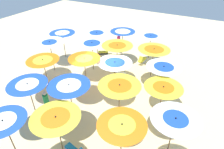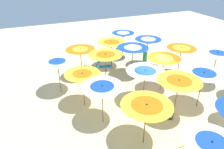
% 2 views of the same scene
% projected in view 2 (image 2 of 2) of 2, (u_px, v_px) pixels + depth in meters
% --- Properties ---
extents(ground, '(41.22, 41.22, 0.04)m').
position_uv_depth(ground, '(151.00, 96.00, 13.55)').
color(ground, beige).
extents(beach_umbrella_1, '(2.26, 2.26, 2.51)m').
position_uv_depth(beach_umbrella_1, '(217.00, 56.00, 13.64)').
color(beach_umbrella_1, brown).
rests_on(beach_umbrella_1, ground).
extents(beach_umbrella_2, '(2.08, 2.08, 2.32)m').
position_uv_depth(beach_umbrella_2, '(181.00, 50.00, 14.91)').
color(beach_umbrella_2, brown).
rests_on(beach_umbrella_2, ground).
extents(beach_umbrella_3, '(2.07, 2.07, 2.41)m').
position_uv_depth(beach_umbrella_3, '(148.00, 41.00, 16.36)').
color(beach_umbrella_3, brown).
rests_on(beach_umbrella_3, ground).
extents(beach_umbrella_4, '(1.91, 1.91, 2.41)m').
position_uv_depth(beach_umbrella_4, '(123.00, 35.00, 17.79)').
color(beach_umbrella_4, brown).
rests_on(beach_umbrella_4, ground).
extents(beach_umbrella_6, '(2.27, 2.27, 2.36)m').
position_uv_depth(beach_umbrella_6, '(204.00, 75.00, 11.48)').
color(beach_umbrella_6, brown).
rests_on(beach_umbrella_6, ground).
extents(beach_umbrella_7, '(2.05, 2.05, 2.45)m').
position_uv_depth(beach_umbrella_7, '(164.00, 61.00, 13.07)').
color(beach_umbrella_7, brown).
rests_on(beach_umbrella_7, ground).
extents(beach_umbrella_8, '(2.25, 2.25, 2.34)m').
position_uv_depth(beach_umbrella_8, '(133.00, 49.00, 14.92)').
color(beach_umbrella_8, brown).
rests_on(beach_umbrella_8, ground).
extents(beach_umbrella_9, '(2.18, 2.18, 2.23)m').
position_uv_depth(beach_umbrella_9, '(111.00, 44.00, 16.31)').
color(beach_umbrella_9, brown).
rests_on(beach_umbrella_9, ground).
extents(beach_umbrella_11, '(2.27, 2.27, 2.46)m').
position_uv_depth(beach_umbrella_11, '(179.00, 83.00, 10.52)').
color(beach_umbrella_11, brown).
rests_on(beach_umbrella_11, ground).
extents(beach_umbrella_12, '(2.21, 2.21, 2.26)m').
position_uv_depth(beach_umbrella_12, '(145.00, 73.00, 11.92)').
color(beach_umbrella_12, brown).
rests_on(beach_umbrella_12, ground).
extents(beach_umbrella_13, '(2.18, 2.18, 2.57)m').
position_uv_depth(beach_umbrella_13, '(106.00, 57.00, 13.24)').
color(beach_umbrella_13, brown).
rests_on(beach_umbrella_13, ground).
extents(beach_umbrella_14, '(2.06, 2.06, 2.34)m').
position_uv_depth(beach_umbrella_14, '(80.00, 52.00, 14.63)').
color(beach_umbrella_14, brown).
rests_on(beach_umbrella_14, ground).
extents(beach_umbrella_15, '(2.03, 2.03, 2.18)m').
position_uv_depth(beach_umbrella_15, '(211.00, 146.00, 7.31)').
color(beach_umbrella_15, brown).
rests_on(beach_umbrella_15, ground).
extents(beach_umbrella_16, '(2.28, 2.28, 2.30)m').
position_uv_depth(beach_umbrella_16, '(146.00, 108.00, 9.00)').
color(beach_umbrella_16, brown).
rests_on(beach_umbrella_16, ground).
extents(beach_umbrella_17, '(2.11, 2.11, 2.34)m').
position_uv_depth(beach_umbrella_17, '(102.00, 90.00, 10.30)').
color(beach_umbrella_17, brown).
rests_on(beach_umbrella_17, ground).
extents(beach_umbrella_18, '(2.03, 2.03, 2.23)m').
position_uv_depth(beach_umbrella_18, '(83.00, 76.00, 11.67)').
color(beach_umbrella_18, brown).
rests_on(beach_umbrella_18, ground).
extents(beach_umbrella_19, '(2.13, 2.13, 2.32)m').
position_uv_depth(beach_umbrella_19, '(57.00, 64.00, 12.92)').
color(beach_umbrella_19, brown).
rests_on(beach_umbrella_19, ground).
extents(lounger_0, '(0.91, 1.26, 0.61)m').
position_uv_depth(lounger_0, '(84.00, 72.00, 16.02)').
color(lounger_0, '#333338').
rests_on(lounger_0, ground).
extents(lounger_2, '(1.16, 0.94, 0.64)m').
position_uv_depth(lounger_2, '(162.00, 114.00, 11.57)').
color(lounger_2, '#333338').
rests_on(lounger_2, ground).
extents(lounger_3, '(0.53, 1.24, 0.61)m').
position_uv_depth(lounger_3, '(119.00, 53.00, 19.26)').
color(lounger_3, '#333338').
rests_on(lounger_3, ground).
extents(lounger_4, '(1.28, 0.56, 0.69)m').
position_uv_depth(lounger_4, '(104.00, 66.00, 16.85)').
color(lounger_4, silver).
rests_on(lounger_4, ground).
extents(beachgoer_0, '(0.30, 0.30, 1.68)m').
position_uv_depth(beachgoer_0, '(144.00, 60.00, 16.40)').
color(beachgoer_0, beige).
rests_on(beachgoer_0, ground).
extents(beach_ball, '(0.25, 0.25, 0.25)m').
position_uv_depth(beach_ball, '(166.00, 55.00, 19.05)').
color(beach_ball, yellow).
rests_on(beach_ball, ground).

